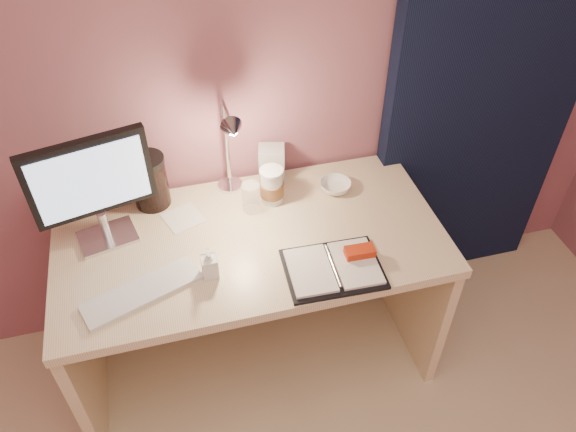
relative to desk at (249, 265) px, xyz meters
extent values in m
plane|color=#965760|center=(0.00, 0.30, 0.75)|extent=(3.50, 0.00, 3.50)
cube|color=black|center=(1.05, 0.24, 0.60)|extent=(0.85, 0.08, 2.20)
cube|color=beige|center=(0.00, -0.07, 0.21)|extent=(1.40, 0.70, 0.04)
cube|color=beige|center=(-0.68, -0.07, -0.16)|extent=(0.04, 0.66, 0.69)
cube|color=beige|center=(0.68, -0.07, -0.16)|extent=(0.04, 0.66, 0.69)
cube|color=beige|center=(0.00, 0.26, -0.10)|extent=(1.32, 0.03, 0.55)
cube|color=silver|center=(-0.50, 0.05, 0.23)|extent=(0.22, 0.18, 0.01)
cylinder|color=silver|center=(-0.50, 0.05, 0.29)|extent=(0.03, 0.03, 0.11)
cube|color=black|center=(-0.50, 0.05, 0.51)|extent=(0.40, 0.12, 0.29)
cube|color=#BBD8FF|center=(-0.50, 0.03, 0.51)|extent=(0.35, 0.08, 0.24)
cube|color=silver|center=(-0.40, -0.24, 0.23)|extent=(0.41, 0.24, 0.02)
cube|color=black|center=(0.24, -0.30, 0.23)|extent=(0.34, 0.26, 0.01)
cube|color=silver|center=(0.16, -0.30, 0.24)|extent=(0.15, 0.22, 0.01)
cube|color=silver|center=(0.32, -0.30, 0.24)|extent=(0.15, 0.22, 0.01)
cube|color=#A12A0D|center=(0.34, -0.27, 0.26)|extent=(0.10, 0.06, 0.03)
cube|color=silver|center=(-0.22, 0.09, 0.23)|extent=(0.17, 0.17, 0.00)
cylinder|color=silver|center=(0.12, 0.11, 0.29)|extent=(0.08, 0.08, 0.14)
cylinder|color=brown|center=(0.12, 0.11, 0.28)|extent=(0.09, 0.09, 0.06)
cylinder|color=silver|center=(0.12, 0.11, 0.37)|extent=(0.09, 0.09, 0.01)
cylinder|color=white|center=(0.04, 0.07, 0.29)|extent=(0.07, 0.07, 0.12)
imported|color=silver|center=(0.38, 0.10, 0.25)|extent=(0.16, 0.16, 0.04)
imported|color=silver|center=(-0.17, -0.22, 0.29)|extent=(0.05, 0.05, 0.12)
cylinder|color=black|center=(-0.32, 0.21, 0.32)|extent=(0.13, 0.13, 0.19)
cube|color=silver|center=(0.16, 0.24, 0.30)|extent=(0.12, 0.10, 0.15)
cylinder|color=silver|center=(-0.02, 0.23, 0.23)|extent=(0.10, 0.10, 0.02)
cylinder|color=silver|center=(-0.02, 0.23, 0.43)|extent=(0.02, 0.02, 0.37)
cone|color=silver|center=(-0.02, 0.05, 0.61)|extent=(0.08, 0.07, 0.08)
camera|label=1|loc=(-0.24, -1.50, 1.66)|focal=35.00mm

